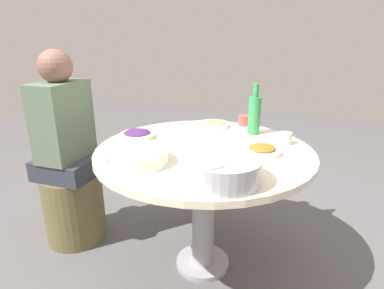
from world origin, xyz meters
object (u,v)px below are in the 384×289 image
tea_cup_far (244,120)px  rice_bowl (223,169)px  round_dining_table (204,170)px  green_bottle (254,114)px  soup_bowl (137,157)px  tea_cup_near (285,138)px  dish_stirfry (262,150)px  dish_eggplant (137,134)px  stool_for_diner_left (74,207)px  dish_shrimp (214,124)px  diner_left (63,126)px

tea_cup_far → rice_bowl: bearing=96.5°
round_dining_table → green_bottle: (-0.19, -0.35, 0.24)m
round_dining_table → soup_bowl: size_ratio=3.90×
tea_cup_near → tea_cup_far: 0.41m
soup_bowl → dish_stirfry: soup_bowl is taller
dish_stirfry → dish_eggplant: bearing=0.1°
tea_cup_near → tea_cup_far: same height
rice_bowl → green_bottle: green_bottle is taller
round_dining_table → tea_cup_far: bearing=-101.1°
round_dining_table → green_bottle: bearing=-118.4°
green_bottle → stool_for_diner_left: bearing=19.9°
soup_bowl → tea_cup_near: size_ratio=4.25×
tea_cup_near → tea_cup_far: bearing=-45.6°
dish_eggplant → tea_cup_near: (-0.80, -0.18, 0.01)m
dish_shrimp → stool_for_diner_left: dish_shrimp is taller
rice_bowl → tea_cup_near: rice_bowl is taller
soup_bowl → diner_left: diner_left is taller
green_bottle → diner_left: diner_left is taller
dish_shrimp → tea_cup_near: size_ratio=2.95×
dish_shrimp → stool_for_diner_left: 1.05m
dish_stirfry → round_dining_table: bearing=7.7°
round_dining_table → dish_stirfry: 0.32m
tea_cup_far → stool_for_diner_left: size_ratio=0.17×
tea_cup_near → round_dining_table: bearing=29.8°
dish_stirfry → tea_cup_near: bearing=-117.7°
round_dining_table → dish_eggplant: (0.41, -0.04, 0.14)m
tea_cup_near → tea_cup_far: size_ratio=0.87×
round_dining_table → dish_shrimp: (0.08, -0.41, 0.14)m
soup_bowl → dish_stirfry: 0.61m
round_dining_table → tea_cup_far: size_ratio=14.50×
dish_shrimp → green_bottle: green_bottle is taller
dish_stirfry → diner_left: bearing=3.7°
dish_stirfry → stool_for_diner_left: (1.16, 0.07, -0.52)m
green_bottle → stool_for_diner_left: size_ratio=0.65×
soup_bowl → tea_cup_near: 0.79m
dish_shrimp → stool_for_diner_left: size_ratio=0.44×
rice_bowl → dish_eggplant: size_ratio=1.53×
rice_bowl → soup_bowl: bearing=-6.6°
diner_left → green_bottle: bearing=-160.1°
tea_cup_far → green_bottle: bearing=119.1°
tea_cup_near → stool_for_diner_left: 1.39m
dish_eggplant → green_bottle: green_bottle is taller
round_dining_table → stool_for_diner_left: 0.95m
rice_bowl → tea_cup_far: 0.86m
rice_bowl → dish_stirfry: rice_bowl is taller
dish_eggplant → green_bottle: size_ratio=0.67×
tea_cup_near → stool_for_diner_left: tea_cup_near is taller
dish_eggplant → stool_for_diner_left: size_ratio=0.44×
stool_for_diner_left → dish_eggplant: bearing=-170.9°
rice_bowl → dish_eggplant: rice_bowl is taller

